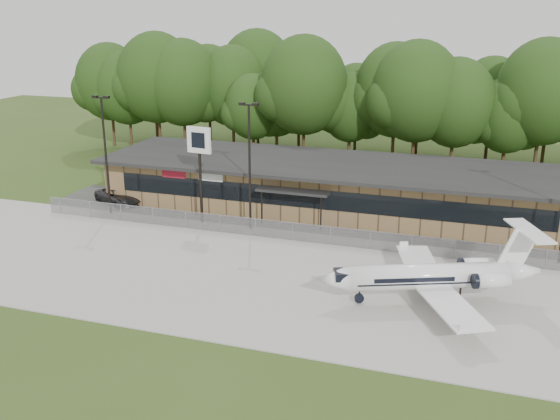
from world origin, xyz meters
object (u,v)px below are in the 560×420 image
(terminal, at_px, (333,185))
(business_jet, at_px, (435,277))
(pole_sign, at_px, (199,150))
(suv, at_px, (119,196))

(terminal, bearing_deg, business_jet, -57.94)
(pole_sign, bearing_deg, business_jet, -17.70)
(terminal, height_order, business_jet, business_jet)
(terminal, xyz_separation_m, pole_sign, (-9.42, -7.14, 3.99))
(suv, bearing_deg, terminal, -50.55)
(terminal, bearing_deg, pole_sign, -142.83)
(suv, xyz_separation_m, pole_sign, (9.57, -2.61, 5.45))
(business_jet, bearing_deg, suv, 135.78)
(business_jet, height_order, pole_sign, pole_sign)
(terminal, distance_m, suv, 19.58)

